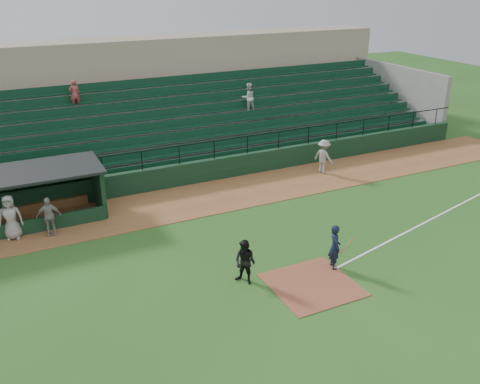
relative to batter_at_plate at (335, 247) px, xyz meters
name	(u,v)px	position (x,y,z in m)	size (l,w,h in m)	color
ground	(298,272)	(-1.39, 0.34, -0.91)	(90.00, 90.00, 0.00)	#26531B
warning_track	(214,196)	(-1.39, 8.34, -0.89)	(40.00, 4.00, 0.03)	brown
home_plate_dirt	(312,285)	(-1.39, -0.66, -0.89)	(3.00, 3.00, 0.03)	brown
foul_line	(432,219)	(6.61, 1.54, -0.90)	(18.00, 0.09, 0.01)	white
stadium_structure	(160,115)	(-1.39, 16.80, 1.39)	(38.00, 13.08, 6.40)	black
batter_at_plate	(335,247)	(0.00, 0.00, 0.00)	(1.10, 0.76, 1.82)	black
umpire	(245,262)	(-3.52, 0.57, -0.05)	(0.83, 0.65, 1.71)	black
runner	(324,156)	(5.48, 8.72, 0.09)	(1.25, 0.72, 1.93)	gray
dugout_player_a	(49,216)	(-9.39, 7.58, -0.01)	(1.02, 0.42, 1.74)	gray
dugout_player_b	(10,217)	(-10.87, 7.94, 0.11)	(0.97, 0.63, 1.98)	gray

